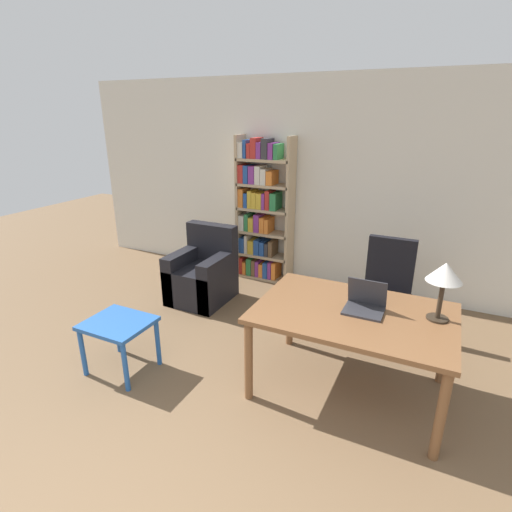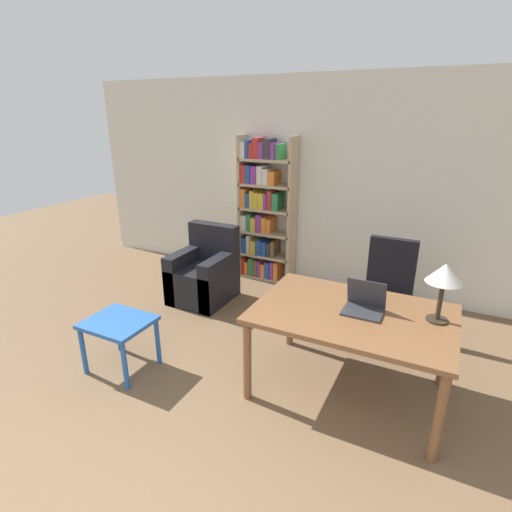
% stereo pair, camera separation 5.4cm
% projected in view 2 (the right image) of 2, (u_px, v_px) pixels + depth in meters
% --- Properties ---
extents(wall_back, '(8.00, 0.06, 2.70)m').
position_uv_depth(wall_back, '(351.00, 188.00, 5.00)').
color(wall_back, silver).
rests_on(wall_back, ground_plane).
extents(desk, '(1.55, 1.04, 0.75)m').
position_uv_depth(desk, '(352.00, 321.00, 3.20)').
color(desk, brown).
rests_on(desk, ground_plane).
extents(laptop, '(0.31, 0.25, 0.26)m').
position_uv_depth(laptop, '(364.00, 305.00, 3.16)').
color(laptop, '#2D2D33').
rests_on(laptop, desk).
extents(table_lamp, '(0.26, 0.26, 0.46)m').
position_uv_depth(table_lamp, '(444.00, 276.00, 2.91)').
color(table_lamp, '#2D2319').
rests_on(table_lamp, desk).
extents(office_chair, '(0.51, 0.51, 1.05)m').
position_uv_depth(office_chair, '(386.00, 296.00, 4.10)').
color(office_chair, black).
rests_on(office_chair, ground_plane).
extents(side_table_blue, '(0.57, 0.49, 0.50)m').
position_uv_depth(side_table_blue, '(119.00, 329.00, 3.58)').
color(side_table_blue, '#2356A3').
rests_on(side_table_blue, ground_plane).
extents(armchair, '(0.67, 0.73, 0.92)m').
position_uv_depth(armchair, '(204.00, 276.00, 5.01)').
color(armchair, black).
rests_on(armchair, ground_plane).
extents(bookshelf, '(0.77, 0.28, 1.97)m').
position_uv_depth(bookshelf, '(263.00, 213.00, 5.45)').
color(bookshelf, tan).
rests_on(bookshelf, ground_plane).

